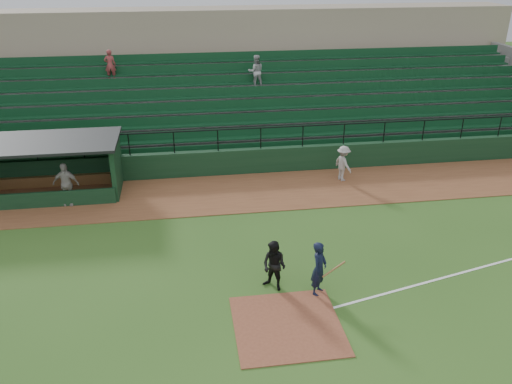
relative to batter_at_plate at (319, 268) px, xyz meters
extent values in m
plane|color=#30571C|center=(-1.24, -0.39, -0.89)|extent=(90.00, 90.00, 0.00)
cube|color=brown|center=(-1.24, 7.61, -0.87)|extent=(40.00, 4.00, 0.03)
cube|color=brown|center=(-1.24, -1.39, -0.87)|extent=(3.00, 3.00, 0.03)
cube|color=white|center=(6.76, 0.81, -0.88)|extent=(17.49, 4.44, 0.01)
cube|color=#10321A|center=(-1.24, 9.81, -0.29)|extent=(36.00, 0.35, 1.20)
cylinder|color=black|center=(-1.24, 9.81, 1.31)|extent=(36.00, 0.06, 0.06)
cube|color=slate|center=(-1.24, 14.71, 0.91)|extent=(36.00, 9.00, 3.60)
cube|color=#103E20|center=(-1.24, 14.21, 1.36)|extent=(34.56, 8.00, 4.05)
cube|color=gray|center=(-1.24, 21.21, 2.31)|extent=(38.00, 3.00, 6.40)
cube|color=slate|center=(-1.24, 19.21, 2.81)|extent=(36.00, 2.00, 0.20)
imported|color=#AEAEAE|center=(0.38, 15.51, 2.71)|extent=(0.87, 0.68, 1.79)
imported|color=#9C3939|center=(-7.49, 16.51, 3.09)|extent=(0.61, 0.40, 1.66)
cube|color=#10321A|center=(-10.99, 10.01, 0.26)|extent=(8.50, 0.20, 2.30)
cube|color=#10321A|center=(-6.74, 8.71, 0.26)|extent=(0.20, 2.60, 2.30)
cube|color=black|center=(-10.99, 8.71, 1.47)|extent=(8.90, 3.20, 0.12)
cube|color=olive|center=(-10.99, 9.61, -0.64)|extent=(7.65, 0.40, 0.50)
cube|color=#10321A|center=(-10.99, 7.36, -0.54)|extent=(8.50, 0.12, 0.70)
imported|color=black|center=(0.00, 0.00, 0.00)|extent=(0.72, 0.77, 1.77)
cylinder|color=olive|center=(0.40, -0.20, 0.06)|extent=(0.79, 0.34, 0.35)
imported|color=black|center=(-1.30, 0.44, -0.06)|extent=(1.01, 1.00, 1.65)
imported|color=#A39C98|center=(3.30, 8.25, -0.04)|extent=(0.94, 1.21, 1.64)
imported|color=#A09C96|center=(-8.67, 7.48, 0.06)|extent=(1.13, 0.62, 1.83)
camera|label=1|loc=(-3.83, -12.78, 8.68)|focal=36.38mm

